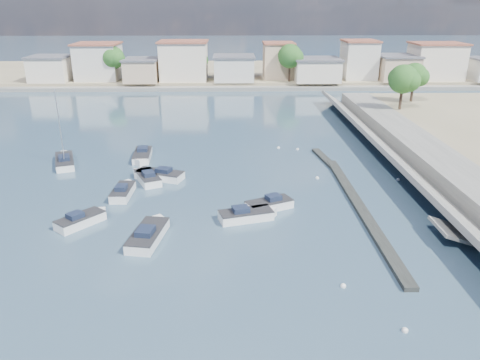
# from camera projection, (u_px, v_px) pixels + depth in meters

# --- Properties ---
(ground) EXTENTS (400.00, 400.00, 0.00)m
(ground) POSITION_uv_depth(u_px,v_px,m) (262.00, 127.00, 70.53)
(ground) COLOR #283C50
(ground) RESTS_ON ground
(seawall_walkway) EXTENTS (5.00, 90.00, 1.80)m
(seawall_walkway) POSITION_uv_depth(u_px,v_px,m) (471.00, 187.00, 45.34)
(seawall_walkway) COLOR slate
(seawall_walkway) RESTS_ON ground
(breakwater) EXTENTS (2.00, 31.02, 0.35)m
(breakwater) POSITION_uv_depth(u_px,v_px,m) (352.00, 196.00, 45.10)
(breakwater) COLOR black
(breakwater) RESTS_ON ground
(far_shore_land) EXTENTS (160.00, 40.00, 1.40)m
(far_shore_land) POSITION_uv_depth(u_px,v_px,m) (249.00, 73.00, 118.82)
(far_shore_land) COLOR gray
(far_shore_land) RESTS_ON ground
(far_shore_quay) EXTENTS (160.00, 2.50, 0.80)m
(far_shore_quay) POSITION_uv_depth(u_px,v_px,m) (253.00, 88.00, 99.32)
(far_shore_quay) COLOR slate
(far_shore_quay) RESTS_ON ground
(far_town) EXTENTS (113.01, 12.80, 8.35)m
(far_town) POSITION_uv_depth(u_px,v_px,m) (300.00, 63.00, 103.42)
(far_town) COLOR beige
(far_town) RESTS_ON far_shore_land
(shore_trees) EXTENTS (74.56, 38.32, 7.92)m
(shore_trees) POSITION_uv_depth(u_px,v_px,m) (295.00, 62.00, 94.70)
(shore_trees) COLOR #38281E
(shore_trees) RESTS_ON ground
(motorboat_a) EXTENTS (2.89, 5.97, 1.48)m
(motorboat_a) POSITION_uv_depth(u_px,v_px,m) (149.00, 234.00, 37.33)
(motorboat_a) COLOR white
(motorboat_a) RESTS_ON ground
(motorboat_b) EXTENTS (3.94, 4.22, 1.48)m
(motorboat_b) POSITION_uv_depth(u_px,v_px,m) (83.00, 220.00, 39.74)
(motorboat_b) COLOR white
(motorboat_b) RESTS_ON ground
(motorboat_c) EXTENTS (5.68, 3.57, 1.48)m
(motorboat_c) POSITION_uv_depth(u_px,v_px,m) (157.00, 175.00, 49.99)
(motorboat_c) COLOR white
(motorboat_c) RESTS_ON ground
(motorboat_d) EXTENTS (4.73, 3.40, 1.48)m
(motorboat_d) POSITION_uv_depth(u_px,v_px,m) (267.00, 205.00, 42.56)
(motorboat_d) COLOR white
(motorboat_d) RESTS_ON ground
(motorboat_e) EXTENTS (1.80, 4.71, 1.48)m
(motorboat_e) POSITION_uv_depth(u_px,v_px,m) (123.00, 191.00, 45.68)
(motorboat_e) COLOR white
(motorboat_e) RESTS_ON ground
(motorboat_f) EXTENTS (3.51, 4.97, 1.48)m
(motorboat_f) POSITION_uv_depth(u_px,v_px,m) (147.00, 178.00, 49.30)
(motorboat_f) COLOR white
(motorboat_f) RESTS_ON ground
(motorboat_g) EXTENTS (2.32, 5.73, 1.48)m
(motorboat_g) POSITION_uv_depth(u_px,v_px,m) (142.00, 156.00, 56.08)
(motorboat_g) COLOR white
(motorboat_g) RESTS_ON ground
(motorboat_h) EXTENTS (5.24, 3.01, 1.48)m
(motorboat_h) POSITION_uv_depth(u_px,v_px,m) (249.00, 215.00, 40.61)
(motorboat_h) COLOR white
(motorboat_h) RESTS_ON ground
(sailboat) EXTENTS (3.77, 6.32, 9.00)m
(sailboat) POSITION_uv_depth(u_px,v_px,m) (65.00, 161.00, 54.36)
(sailboat) COLOR white
(sailboat) RESTS_ON ground
(mooring_buoys) EXTENTS (12.00, 36.30, 0.39)m
(mooring_buoys) POSITION_uv_depth(u_px,v_px,m) (330.00, 193.00, 46.30)
(mooring_buoys) COLOR white
(mooring_buoys) RESTS_ON ground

